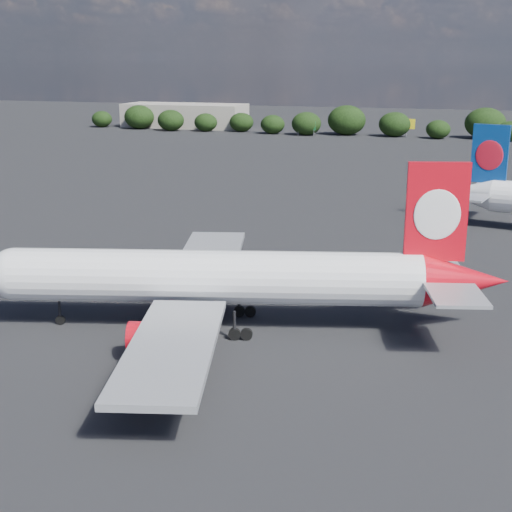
# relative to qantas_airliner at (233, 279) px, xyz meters

# --- Properties ---
(ground) EXTENTS (500.00, 500.00, 0.00)m
(ground) POSITION_rel_qantas_airliner_xyz_m (-12.76, 44.25, -4.62)
(ground) COLOR black
(ground) RESTS_ON ground
(qantas_airliner) EXTENTS (46.01, 44.05, 15.16)m
(qantas_airliner) POSITION_rel_qantas_airliner_xyz_m (0.00, 0.00, 0.00)
(qantas_airliner) COLOR white
(qantas_airliner) RESTS_ON ground
(terminal_building) EXTENTS (42.00, 16.00, 8.00)m
(terminal_building) POSITION_rel_qantas_airliner_xyz_m (-77.76, 176.25, -0.62)
(terminal_building) COLOR gray
(terminal_building) RESTS_ON ground
(highway_sign) EXTENTS (6.00, 0.30, 4.50)m
(highway_sign) POSITION_rel_qantas_airliner_xyz_m (-30.76, 160.25, -1.49)
(highway_sign) COLOR #125C28
(highway_sign) RESTS_ON ground
(billboard_yellow) EXTENTS (5.00, 0.30, 5.50)m
(billboard_yellow) POSITION_rel_qantas_airliner_xyz_m (-0.76, 166.25, -0.75)
(billboard_yellow) COLOR yellow
(billboard_yellow) RESTS_ON ground
(horizon_treeline) EXTENTS (205.67, 17.56, 9.22)m
(horizon_treeline) POSITION_rel_qantas_airliner_xyz_m (2.44, 165.15, -0.79)
(horizon_treeline) COLOR black
(horizon_treeline) RESTS_ON ground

